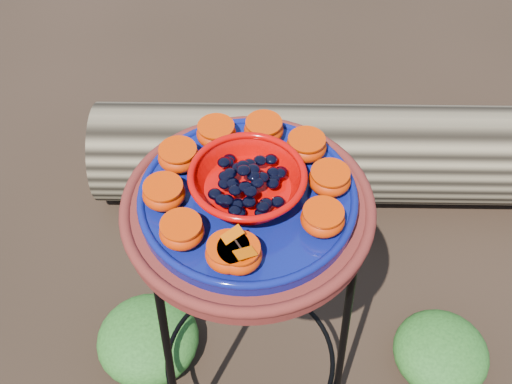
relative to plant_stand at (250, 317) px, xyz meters
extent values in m
cylinder|color=#5C1A17|center=(0.00, 0.00, 0.37)|extent=(0.43, 0.43, 0.03)
cylinder|color=#0C115A|center=(0.00, 0.00, 0.40)|extent=(0.37, 0.37, 0.02)
ellipsoid|color=#BF2300|center=(-0.04, -0.13, 0.43)|extent=(0.07, 0.07, 0.04)
ellipsoid|color=#BF2300|center=(0.11, -0.09, 0.43)|extent=(0.07, 0.07, 0.04)
ellipsoid|color=#BF2300|center=(0.14, -0.01, 0.43)|extent=(0.07, 0.07, 0.04)
ellipsoid|color=#BF2300|center=(0.12, 0.07, 0.43)|extent=(0.07, 0.07, 0.04)
ellipsoid|color=#BF2300|center=(0.05, 0.13, 0.43)|extent=(0.07, 0.07, 0.04)
ellipsoid|color=#BF2300|center=(-0.03, 0.13, 0.43)|extent=(0.07, 0.07, 0.04)
ellipsoid|color=#BF2300|center=(-0.11, 0.09, 0.43)|extent=(0.07, 0.07, 0.04)
ellipsoid|color=#BF2300|center=(-0.14, 0.01, 0.43)|extent=(0.07, 0.07, 0.04)
ellipsoid|color=#BF2300|center=(-0.12, -0.07, 0.43)|extent=(0.07, 0.07, 0.04)
ellipsoid|color=#BF2300|center=(-0.05, -0.13, 0.43)|extent=(0.07, 0.07, 0.04)
ellipsoid|color=#1D4516|center=(-0.24, 0.15, -0.28)|extent=(0.27, 0.27, 0.13)
ellipsoid|color=#1D4516|center=(0.49, -0.03, -0.29)|extent=(0.25, 0.25, 0.12)
ellipsoid|color=#1D4516|center=(-0.09, 0.64, -0.27)|extent=(0.32, 0.32, 0.16)
camera|label=1|loc=(-0.11, -0.69, 1.23)|focal=45.00mm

